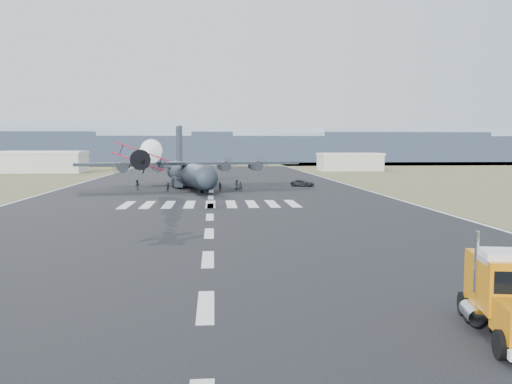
{
  "coord_description": "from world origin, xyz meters",
  "views": [
    {
      "loc": [
        0.45,
        -28.28,
        8.58
      ],
      "look_at": [
        4.59,
        24.15,
        4.0
      ],
      "focal_mm": 38.0,
      "sensor_mm": 36.0,
      "label": 1
    }
  ],
  "objects": [
    {
      "name": "crew_g",
      "position": [
        -7.47,
        77.97,
        0.87
      ],
      "size": [
        0.7,
        0.6,
        1.74
      ],
      "primitive_type": "imported",
      "rotation": [
        0.0,
        0.0,
        3.28
      ],
      "color": "black",
      "rests_on": "ground"
    },
    {
      "name": "semi_truck",
      "position": [
        13.7,
        -5.55,
        1.92
      ],
      "size": [
        4.24,
        8.92,
        3.92
      ],
      "rotation": [
        0.0,
        0.0,
        -0.19
      ],
      "color": "black",
      "rests_on": "ground"
    },
    {
      "name": "smoke_trail",
      "position": [
        -10.08,
        63.15,
        7.38
      ],
      "size": [
        4.97,
        36.53,
        3.98
      ],
      "rotation": [
        0.0,
        0.0,
        0.08
      ],
      "color": "white"
    },
    {
      "name": "aerobatic_biplane",
      "position": [
        -7.8,
        33.49,
        7.11
      ],
      "size": [
        6.03,
        5.7,
        3.48
      ],
      "rotation": [
        0.0,
        0.35,
        0.08
      ],
      "color": "red"
    },
    {
      "name": "transport_aircraft",
      "position": [
        -4.45,
        81.12,
        3.29
      ],
      "size": [
        43.91,
        35.93,
        12.75
      ],
      "rotation": [
        0.0,
        0.0,
        0.22
      ],
      "color": "#212831",
      "rests_on": "ground"
    },
    {
      "name": "hangar_left",
      "position": [
        -52.0,
        145.0,
        3.41
      ],
      "size": [
        24.5,
        14.5,
        6.7
      ],
      "color": "#B7B4A3",
      "rests_on": "ground"
    },
    {
      "name": "support_vehicle",
      "position": [
        18.91,
        82.73,
        0.68
      ],
      "size": [
        5.41,
        4.36,
        1.37
      ],
      "primitive_type": "imported",
      "rotation": [
        0.0,
        0.0,
        1.07
      ],
      "color": "black",
      "rests_on": "ground"
    },
    {
      "name": "crew_d",
      "position": [
        -0.56,
        71.55,
        0.84
      ],
      "size": [
        1.09,
        0.99,
        1.67
      ],
      "primitive_type": "imported",
      "rotation": [
        0.0,
        0.0,
        5.64
      ],
      "color": "black",
      "rests_on": "ground"
    },
    {
      "name": "crew_f",
      "position": [
        -2.93,
        75.7,
        0.86
      ],
      "size": [
        1.2,
        1.66,
        1.72
      ],
      "primitive_type": "imported",
      "rotation": [
        0.0,
        0.0,
        2.05
      ],
      "color": "black",
      "rests_on": "ground"
    },
    {
      "name": "runway_markings",
      "position": [
        0.0,
        60.0,
        0.01
      ],
      "size": [
        60.0,
        260.0,
        0.01
      ],
      "primitive_type": null,
      "color": "silver",
      "rests_on": "ground"
    },
    {
      "name": "crew_c",
      "position": [
        -14.16,
        76.76,
        0.93
      ],
      "size": [
        1.25,
        1.25,
        1.87
      ],
      "primitive_type": "imported",
      "rotation": [
        0.0,
        0.0,
        3.93
      ],
      "color": "black",
      "rests_on": "ground"
    },
    {
      "name": "ridge_seg_d",
      "position": [
        0.0,
        260.0,
        6.5
      ],
      "size": [
        150.0,
        50.0,
        13.0
      ],
      "primitive_type": "cube",
      "color": "#8192A4",
      "rests_on": "ground"
    },
    {
      "name": "crew_a",
      "position": [
        5.41,
        71.41,
        0.91
      ],
      "size": [
        0.73,
        0.62,
        1.83
      ],
      "primitive_type": "imported",
      "rotation": [
        0.0,
        0.0,
        3.02
      ],
      "color": "black",
      "rests_on": "ground"
    },
    {
      "name": "crew_h",
      "position": [
        1.62,
        73.4,
        0.81
      ],
      "size": [
        0.93,
        0.82,
        1.63
      ],
      "primitive_type": "imported",
      "rotation": [
        0.0,
        0.0,
        3.68
      ],
      "color": "black",
      "rests_on": "ground"
    },
    {
      "name": "ridge_seg_c",
      "position": [
        -65.0,
        260.0,
        8.5
      ],
      "size": [
        150.0,
        50.0,
        17.0
      ],
      "primitive_type": "cube",
      "color": "#8192A4",
      "rests_on": "ground"
    },
    {
      "name": "ridge_seg_f",
      "position": [
        130.0,
        260.0,
        8.5
      ],
      "size": [
        150.0,
        50.0,
        17.0
      ],
      "primitive_type": "cube",
      "color": "#8192A4",
      "rests_on": "ground"
    },
    {
      "name": "ground",
      "position": [
        0.0,
        0.0,
        0.0
      ],
      "size": [
        500.0,
        500.0,
        0.0
      ],
      "primitive_type": "plane",
      "color": "black",
      "rests_on": "ground"
    },
    {
      "name": "crew_e",
      "position": [
        4.95,
        76.15,
        0.93
      ],
      "size": [
        1.0,
        1.06,
        1.87
      ],
      "primitive_type": "imported",
      "rotation": [
        0.0,
        0.0,
        5.36
      ],
      "color": "black",
      "rests_on": "ground"
    },
    {
      "name": "hangar_right",
      "position": [
        46.0,
        150.0,
        3.01
      ],
      "size": [
        20.5,
        12.5,
        5.9
      ],
      "color": "#B7B4A3",
      "rests_on": "ground"
    },
    {
      "name": "ridge_seg_e",
      "position": [
        65.0,
        260.0,
        7.5
      ],
      "size": [
        150.0,
        50.0,
        15.0
      ],
      "primitive_type": "cube",
      "color": "#8192A4",
      "rests_on": "ground"
    },
    {
      "name": "scrub_far",
      "position": [
        0.0,
        230.0,
        0.0
      ],
      "size": [
        500.0,
        80.0,
        0.0
      ],
      "primitive_type": "cube",
      "color": "brown",
      "rests_on": "ground"
    },
    {
      "name": "crew_b",
      "position": [
        -7.86,
        71.96,
        0.81
      ],
      "size": [
        0.91,
        0.89,
        1.62
      ],
      "primitive_type": "imported",
      "rotation": [
        0.0,
        0.0,
        0.75
      ],
      "color": "black",
      "rests_on": "ground"
    }
  ]
}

